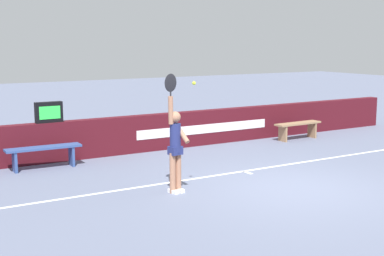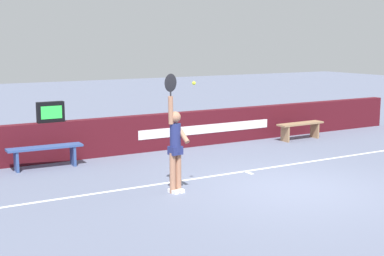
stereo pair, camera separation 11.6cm
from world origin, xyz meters
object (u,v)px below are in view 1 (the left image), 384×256
tennis_player (175,145)px  tennis_ball (194,83)px  speed_display (49,112)px  courtside_bench_far (44,152)px  courtside_bench_near (298,127)px

tennis_player → tennis_ball: 1.24m
speed_display → courtside_bench_far: bearing=-118.8°
tennis_player → courtside_bench_far: (-1.61, 3.25, -0.54)m
courtside_bench_near → courtside_bench_far: (-7.47, 0.18, 0.01)m
tennis_ball → courtside_bench_near: size_ratio=0.04×
tennis_player → tennis_ball: (0.22, -0.33, 1.18)m
tennis_player → courtside_bench_far: tennis_player is taller
speed_display → courtside_bench_near: size_ratio=0.41×
courtside_bench_far → speed_display: bearing=61.2°
speed_display → tennis_ball: bearing=-70.3°
tennis_ball → tennis_player: bearing=123.7°
tennis_player → courtside_bench_far: size_ratio=1.34×
tennis_ball → courtside_bench_far: 4.37m
speed_display → courtside_bench_far: speed_display is taller
speed_display → tennis_ball: 4.52m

